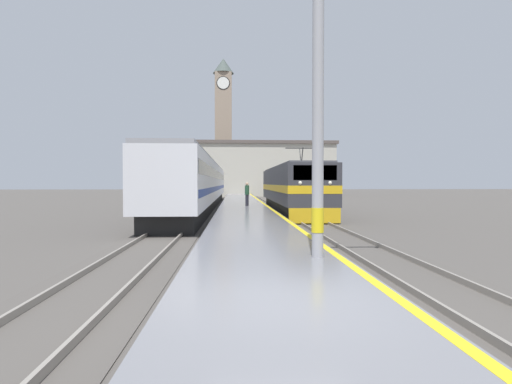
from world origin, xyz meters
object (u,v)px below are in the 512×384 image
(passenger_train, at_px, (202,184))
(person_on_platform, at_px, (247,193))
(locomotive_train, at_px, (291,189))
(clock_tower, at_px, (223,123))
(catenary_mast, at_px, (321,85))

(passenger_train, relative_size, person_on_platform, 21.86)
(locomotive_train, relative_size, clock_tower, 0.68)
(person_on_platform, bearing_deg, passenger_train, 130.33)
(catenary_mast, bearing_deg, clock_tower, 93.51)
(person_on_platform, bearing_deg, catenary_mast, -87.12)
(locomotive_train, distance_m, clock_tower, 49.35)
(person_on_platform, relative_size, clock_tower, 0.07)
(passenger_train, bearing_deg, person_on_platform, -49.67)
(catenary_mast, bearing_deg, locomotive_train, 83.80)
(locomotive_train, bearing_deg, person_on_platform, 152.87)
(catenary_mast, distance_m, person_on_platform, 21.95)
(passenger_train, height_order, catenary_mast, catenary_mast)
(person_on_platform, bearing_deg, locomotive_train, -27.13)
(locomotive_train, relative_size, passenger_train, 0.44)
(clock_tower, bearing_deg, catenary_mast, -86.49)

